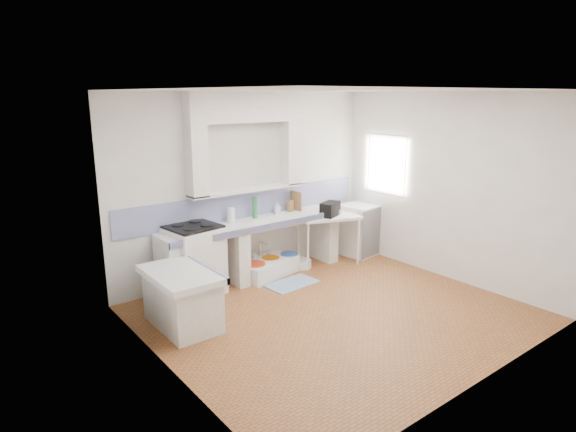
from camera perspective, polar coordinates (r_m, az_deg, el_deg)
floor at (r=6.45m, az=5.57°, el=-11.27°), size 4.50×4.50×0.00m
ceiling at (r=5.83m, az=6.24°, el=14.47°), size 4.50×4.50×0.00m
wall_back at (r=7.52m, az=-4.69°, el=3.68°), size 4.50×0.00×4.50m
wall_front at (r=4.80m, az=22.62°, el=-3.42°), size 4.50×0.00×4.50m
wall_left at (r=4.76m, az=-14.15°, el=-2.86°), size 0.00×4.50×4.50m
wall_right at (r=7.68m, az=18.15°, el=3.25°), size 0.00×4.50×4.50m
alcove_mass at (r=7.24m, az=-5.00°, el=12.63°), size 1.90×0.25×0.45m
window_frame at (r=8.50m, az=12.23°, el=5.98°), size 0.35×0.86×1.06m
lace_valance at (r=8.35m, az=11.72°, el=8.49°), size 0.01×0.84×0.24m
counter_slab at (r=7.34m, az=-3.97°, el=-0.88°), size 3.00×0.60×0.08m
counter_lip at (r=7.12m, az=-2.71°, el=-1.34°), size 3.00×0.04×0.10m
counter_pier_left at (r=6.84m, az=-13.74°, el=-6.37°), size 0.20×0.55×0.82m
counter_pier_mid at (r=7.29m, az=-6.20°, el=-4.73°), size 0.20×0.55×0.82m
counter_pier_right at (r=8.30m, az=4.13°, el=-2.35°), size 0.20×0.55×0.82m
peninsula_top at (r=5.99m, az=-12.44°, el=-6.71°), size 0.70×1.10×0.08m
peninsula_base at (r=6.12m, az=-12.26°, el=-9.78°), size 0.60×1.00×0.62m
peninsula_lip at (r=6.12m, az=-9.64°, el=-6.10°), size 0.04×1.10×0.10m
backsplash at (r=7.57m, az=-4.58°, el=1.43°), size 4.27×0.03×0.40m
stove at (r=6.98m, az=-10.94°, el=-5.16°), size 0.76×0.74×0.97m
sink at (r=7.64m, az=-2.43°, el=-6.12°), size 1.04×0.69×0.23m
side_table at (r=8.11m, az=4.73°, el=-2.75°), size 1.11×0.85×0.04m
fridge at (r=8.63m, az=8.34°, el=-1.58°), size 0.65×0.65×0.89m
bucket_red at (r=7.42m, az=-3.83°, el=-6.55°), size 0.32×0.32×0.28m
bucket_orange at (r=7.71m, az=-2.04°, el=-5.80°), size 0.30×0.30×0.26m
bucket_blue at (r=7.87m, az=0.14°, el=-5.35°), size 0.37×0.37×0.27m
basin_white at (r=7.98m, az=1.52°, el=-5.60°), size 0.37×0.37×0.13m
water_bottle_a at (r=7.69m, az=-3.94°, el=-5.56°), size 0.12×0.12×0.34m
water_bottle_b at (r=7.87m, az=-2.27°, el=-5.33°), size 0.09×0.09×0.27m
black_bag at (r=7.93m, az=4.94°, el=0.81°), size 0.42×0.33×0.23m
green_bottle_a at (r=7.45m, az=-3.91°, el=0.97°), size 0.09×0.09×0.33m
green_bottle_b at (r=7.48m, az=-3.83°, el=0.86°), size 0.08×0.08×0.29m
knife_block at (r=7.89m, az=0.26°, el=1.19°), size 0.11×0.09×0.18m
cutting_board at (r=7.95m, az=0.97°, el=1.78°), size 0.06×0.23×0.32m
paper_towel at (r=7.25m, az=-6.68°, el=0.09°), size 0.14×0.14×0.22m
soap_bottle at (r=7.73m, az=-1.26°, el=0.97°), size 0.12×0.12×0.20m
rug at (r=7.32m, az=0.47°, el=-7.93°), size 0.80×0.50×0.01m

